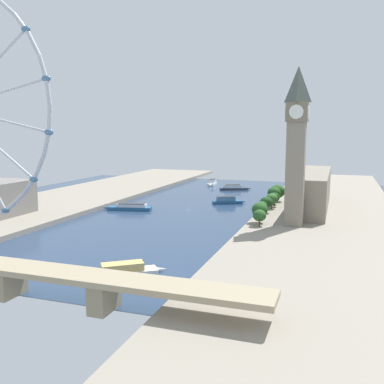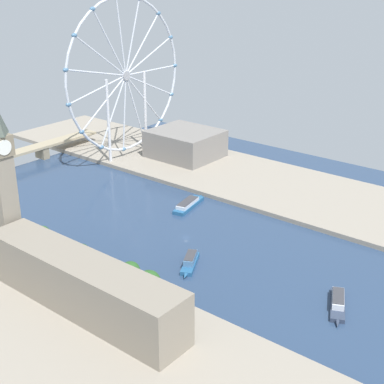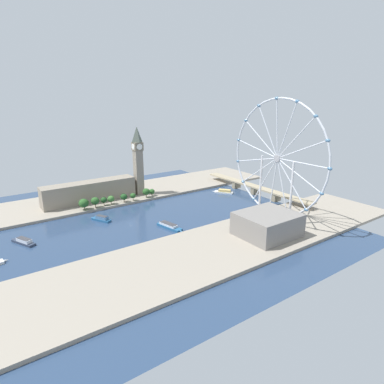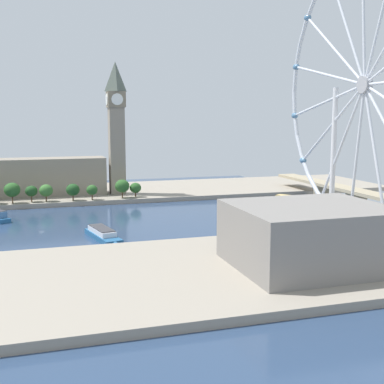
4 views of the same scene
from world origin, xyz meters
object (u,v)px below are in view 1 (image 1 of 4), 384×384
at_px(tour_boat_1, 227,201).
at_px(clock_tower, 296,144).
at_px(river_bridge, 8,271).
at_px(tour_boat_3, 212,183).
at_px(tour_boat_4, 130,207).
at_px(parliament_block, 313,189).
at_px(tour_boat_0, 234,188).
at_px(tour_boat_2, 125,270).

bearing_deg(tour_boat_1, clock_tower, -79.91).
distance_m(river_bridge, tour_boat_3, 322.51).
xyz_separation_m(river_bridge, tour_boat_1, (-24.63, -210.89, -6.39)).
distance_m(clock_tower, tour_boat_4, 131.21).
xyz_separation_m(parliament_block, tour_boat_4, (126.02, 39.83, -13.54)).
bearing_deg(clock_tower, tour_boat_0, -64.84).
bearing_deg(tour_boat_0, clock_tower, -89.98).
bearing_deg(tour_boat_3, tour_boat_1, 15.69).
bearing_deg(clock_tower, tour_boat_4, -12.09).
relative_size(tour_boat_2, tour_boat_3, 0.97).
distance_m(parliament_block, tour_boat_4, 132.86).
bearing_deg(tour_boat_4, clock_tower, 155.94).
distance_m(river_bridge, tour_boat_4, 164.61).
distance_m(river_bridge, tour_boat_0, 290.70).
bearing_deg(tour_boat_1, parliament_block, -36.92).
relative_size(parliament_block, tour_boat_3, 4.18).
distance_m(parliament_block, tour_boat_2, 179.61).
xyz_separation_m(tour_boat_0, tour_boat_2, (-17.58, 258.11, -0.08)).
bearing_deg(tour_boat_0, tour_boat_1, -105.21).
bearing_deg(tour_boat_4, parliament_block, -174.43).
distance_m(tour_boat_3, tour_boat_4, 162.01).
bearing_deg(tour_boat_2, tour_boat_0, 57.07).
relative_size(clock_tower, river_bridge, 0.49).
bearing_deg(tour_boat_4, tour_boat_0, -121.66).
relative_size(parliament_block, tour_boat_1, 4.43).
xyz_separation_m(clock_tower, tour_boat_3, (104.12, -186.89, -47.30)).
bearing_deg(tour_boat_1, river_bridge, -124.46).
relative_size(river_bridge, tour_boat_2, 6.99).
xyz_separation_m(river_bridge, tour_boat_0, (-10.71, -290.42, -6.58)).
bearing_deg(parliament_block, tour_boat_3, -47.68).
bearing_deg(tour_boat_0, river_bridge, -117.25).
height_order(clock_tower, river_bridge, clock_tower).
xyz_separation_m(river_bridge, tour_boat_4, (35.80, -160.53, -6.67)).
bearing_deg(tour_boat_4, tour_boat_3, -107.43).
relative_size(tour_boat_0, tour_boat_4, 0.83).
height_order(clock_tower, tour_boat_0, clock_tower).
relative_size(tour_boat_0, tour_boat_3, 1.11).
height_order(parliament_block, tour_boat_0, parliament_block).
xyz_separation_m(tour_boat_1, tour_boat_3, (44.99, -110.92, 0.01)).
bearing_deg(river_bridge, tour_boat_4, -77.43).
bearing_deg(tour_boat_4, river_bridge, 90.61).
bearing_deg(parliament_block, tour_boat_0, -48.56).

